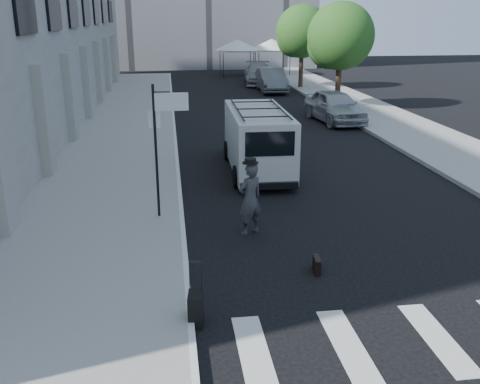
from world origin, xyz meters
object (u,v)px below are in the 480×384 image
object	(u,v)px
parked_car_a	(335,106)
parked_car_c	(260,74)
cargo_van	(257,139)
suitcase	(196,309)
briefcase	(317,265)
parked_car_b	(271,80)
businessman	(250,199)

from	to	relation	value
parked_car_a	parked_car_c	xyz separation A→B (m)	(-1.23, 15.87, 0.01)
cargo_van	suitcase	bearing A→B (deg)	-104.21
briefcase	cargo_van	distance (m)	8.08
parked_car_b	cargo_van	bearing A→B (deg)	-100.79
suitcase	parked_car_b	xyz separation A→B (m)	(7.03, 29.72, 0.52)
businessman	parked_car_a	size ratio (longest dim) A/B	0.39
parked_car_a	parked_car_b	size ratio (longest dim) A/B	0.96
suitcase	parked_car_c	distance (m)	34.66
suitcase	parked_car_c	size ratio (longest dim) A/B	0.20
suitcase	parked_car_b	world-z (taller)	parked_car_b
businessman	parked_car_b	bearing A→B (deg)	-130.10
briefcase	suitcase	world-z (taller)	suitcase
businessman	parked_car_c	distance (m)	30.43
suitcase	parked_car_b	distance (m)	30.54
parked_car_b	parked_car_c	size ratio (longest dim) A/B	0.88
parked_car_b	parked_car_c	distance (m)	4.25
briefcase	parked_car_a	distance (m)	17.29
briefcase	parked_car_b	xyz separation A→B (m)	(4.34, 28.02, 0.66)
cargo_van	parked_car_c	bearing A→B (deg)	81.52
parked_car_a	parked_car_c	size ratio (longest dim) A/B	0.85
businessman	parked_car_b	world-z (taller)	businessman
businessman	suitcase	world-z (taller)	businessman
briefcase	cargo_van	xyz separation A→B (m)	(0.01, 8.02, 0.96)
businessman	cargo_van	size ratio (longest dim) A/B	0.32
suitcase	parked_car_a	size ratio (longest dim) A/B	0.24
cargo_van	parked_car_b	bearing A→B (deg)	79.12
briefcase	cargo_van	bearing A→B (deg)	96.26
parked_car_c	briefcase	bearing A→B (deg)	-91.61
parked_car_c	parked_car_b	bearing A→B (deg)	-82.38
businessman	cargo_van	xyz separation A→B (m)	(1.12, 5.72, 0.20)
suitcase	parked_car_a	distance (m)	19.84
businessman	suitcase	distance (m)	4.35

